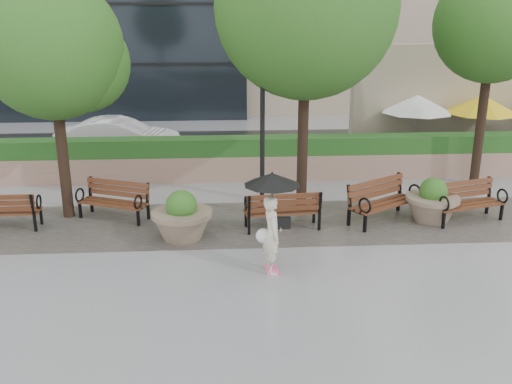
{
  "coord_description": "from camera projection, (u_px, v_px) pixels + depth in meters",
  "views": [
    {
      "loc": [
        -0.31,
        -10.52,
        5.22
      ],
      "look_at": [
        0.5,
        2.18,
        1.1
      ],
      "focal_mm": 40.0,
      "sensor_mm": 36.0,
      "label": 1
    }
  ],
  "objects": [
    {
      "name": "planter_right",
      "position": [
        432.0,
        204.0,
        14.55
      ],
      "size": [
        1.36,
        1.36,
        1.14
      ],
      "color": "#7F6B56",
      "rests_on": "ground"
    },
    {
      "name": "cafe_hedge",
      "position": [
        494.0,
        155.0,
        19.42
      ],
      "size": [
        8.0,
        0.5,
        0.9
      ],
      "primitive_type": "cube",
      "color": "#204A18",
      "rests_on": "ground"
    },
    {
      "name": "patio_umb_white",
      "position": [
        417.0,
        104.0,
        20.01
      ],
      "size": [
        2.5,
        2.5,
        2.3
      ],
      "color": "black",
      "rests_on": "ground"
    },
    {
      "name": "patio_umb_yellow_a",
      "position": [
        482.0,
        105.0,
        19.87
      ],
      "size": [
        2.5,
        2.5,
        2.3
      ],
      "color": "black",
      "rests_on": "ground"
    },
    {
      "name": "tree_0",
      "position": [
        59.0,
        52.0,
        13.76
      ],
      "size": [
        3.54,
        3.46,
        6.04
      ],
      "color": "black",
      "rests_on": "ground"
    },
    {
      "name": "tree_1",
      "position": [
        312.0,
        13.0,
        14.2
      ],
      "size": [
        4.57,
        4.57,
        7.52
      ],
      "color": "black",
      "rests_on": "ground"
    },
    {
      "name": "car_right",
      "position": [
        120.0,
        138.0,
        20.64
      ],
      "size": [
        4.48,
        1.92,
        1.44
      ],
      "primitive_type": "imported",
      "rotation": [
        0.0,
        0.0,
        1.48
      ],
      "color": "silver",
      "rests_on": "ground"
    },
    {
      "name": "cobble_strip",
      "position": [
        234.0,
        223.0,
        14.46
      ],
      "size": [
        28.0,
        3.2,
        0.01
      ],
      "primitive_type": "cube",
      "color": "#383330",
      "rests_on": "ground"
    },
    {
      "name": "hedge_wall",
      "position": [
        231.0,
        159.0,
        18.05
      ],
      "size": [
        24.0,
        0.8,
        1.35
      ],
      "color": "#A17968",
      "rests_on": "ground"
    },
    {
      "name": "pedestrian",
      "position": [
        272.0,
        213.0,
        11.49
      ],
      "size": [
        1.15,
        1.15,
        2.1
      ],
      "rotation": [
        0.0,
        0.0,
        1.65
      ],
      "color": "beige",
      "rests_on": "ground"
    },
    {
      "name": "planter_left",
      "position": [
        182.0,
        220.0,
        13.39
      ],
      "size": [
        1.42,
        1.42,
        1.19
      ],
      "color": "#7F6B56",
      "rests_on": "ground"
    },
    {
      "name": "bench_4",
      "position": [
        466.0,
        210.0,
        14.56
      ],
      "size": [
        1.99,
        1.23,
        1.0
      ],
      "rotation": [
        0.0,
        0.0,
        0.28
      ],
      "color": "#592D19",
      "rests_on": "ground"
    },
    {
      "name": "ground",
      "position": [
        239.0,
        277.0,
        11.61
      ],
      "size": [
        100.0,
        100.0,
        0.0
      ],
      "primitive_type": "plane",
      "color": "gray",
      "rests_on": "ground"
    },
    {
      "name": "lamppost",
      "position": [
        262.0,
        149.0,
        14.56
      ],
      "size": [
        0.28,
        0.28,
        4.06
      ],
      "color": "black",
      "rests_on": "ground"
    },
    {
      "name": "tree_2",
      "position": [
        496.0,
        29.0,
        16.45
      ],
      "size": [
        3.47,
        3.37,
        6.47
      ],
      "color": "black",
      "rests_on": "ground"
    },
    {
      "name": "bench_2",
      "position": [
        282.0,
        218.0,
        14.04
      ],
      "size": [
        1.9,
        0.91,
        0.99
      ],
      "rotation": [
        0.0,
        0.0,
        3.24
      ],
      "color": "#592D19",
      "rests_on": "ground"
    },
    {
      "name": "bench_1",
      "position": [
        114.0,
        208.0,
        14.71
      ],
      "size": [
        1.93,
        1.36,
        0.97
      ],
      "rotation": [
        0.0,
        0.0,
        -0.4
      ],
      "color": "#592D19",
      "rests_on": "ground"
    },
    {
      "name": "cafe_wall",
      "position": [
        485.0,
        99.0,
        21.06
      ],
      "size": [
        10.0,
        0.6,
        4.0
      ],
      "primitive_type": "cube",
      "color": "tan",
      "rests_on": "ground"
    },
    {
      "name": "asphalt_street",
      "position": [
        229.0,
        149.0,
        22.06
      ],
      "size": [
        40.0,
        7.0,
        0.0
      ],
      "primitive_type": "cube",
      "color": "black",
      "rests_on": "ground"
    },
    {
      "name": "bench_3",
      "position": [
        382.0,
        210.0,
        14.55
      ],
      "size": [
        2.06,
        1.71,
        1.05
      ],
      "rotation": [
        0.0,
        0.0,
        0.57
      ],
      "color": "#592D19",
      "rests_on": "ground"
    },
    {
      "name": "bench_0",
      "position": [
        2.0,
        218.0,
        14.03
      ],
      "size": [
        1.81,
        0.72,
        0.96
      ],
      "rotation": [
        0.0,
        0.0,
        3.14
      ],
      "color": "#592D19",
      "rests_on": "ground"
    }
  ]
}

